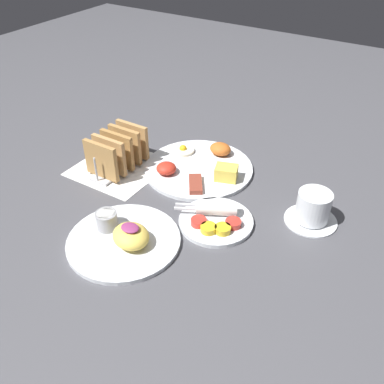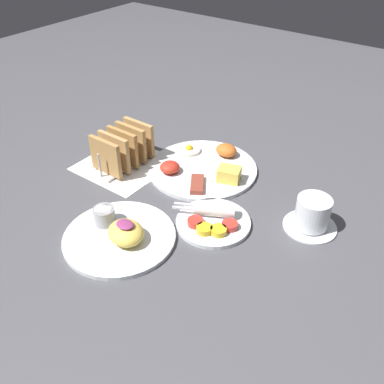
# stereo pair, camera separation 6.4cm
# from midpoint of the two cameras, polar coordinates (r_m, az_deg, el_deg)

# --- Properties ---
(ground_plane) EXTENTS (3.00, 3.00, 0.00)m
(ground_plane) POSITION_cam_midpoint_polar(r_m,az_deg,el_deg) (1.03, -1.61, -1.73)
(ground_plane) COLOR #47474C
(napkin_flat) EXTENTS (0.22, 0.22, 0.00)m
(napkin_flat) POSITION_cam_midpoint_polar(r_m,az_deg,el_deg) (1.18, -7.41, 3.65)
(napkin_flat) COLOR white
(napkin_flat) RESTS_ON ground_plane
(plate_breakfast) EXTENTS (0.29, 0.29, 0.05)m
(plate_breakfast) POSITION_cam_midpoint_polar(r_m,az_deg,el_deg) (1.15, 3.22, 3.32)
(plate_breakfast) COLOR white
(plate_breakfast) RESTS_ON ground_plane
(plate_condiments) EXTENTS (0.18, 0.17, 0.04)m
(plate_condiments) POSITION_cam_midpoint_polar(r_m,az_deg,el_deg) (0.97, 4.74, -3.83)
(plate_condiments) COLOR white
(plate_condiments) RESTS_ON ground_plane
(plate_foreground) EXTENTS (0.24, 0.24, 0.06)m
(plate_foreground) POSITION_cam_midpoint_polar(r_m,az_deg,el_deg) (0.94, -7.70, -5.55)
(plate_foreground) COLOR white
(plate_foreground) RESTS_ON ground_plane
(toast_rack) EXTENTS (0.10, 0.18, 0.10)m
(toast_rack) POSITION_cam_midpoint_polar(r_m,az_deg,el_deg) (1.16, -7.60, 5.75)
(toast_rack) COLOR #B7B7BC
(toast_rack) RESTS_ON ground_plane
(coffee_cup) EXTENTS (0.12, 0.12, 0.08)m
(coffee_cup) POSITION_cam_midpoint_polar(r_m,az_deg,el_deg) (0.99, 17.54, -2.95)
(coffee_cup) COLOR white
(coffee_cup) RESTS_ON ground_plane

